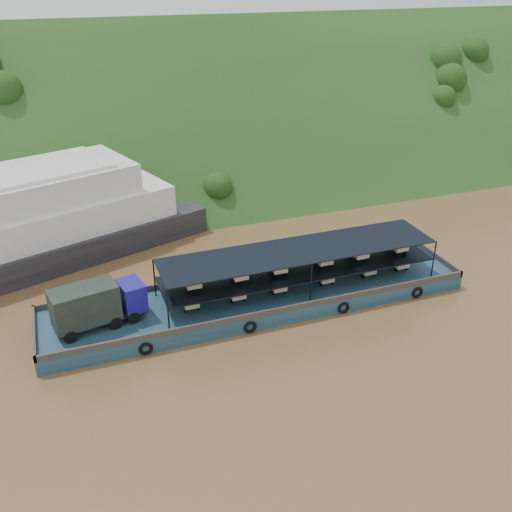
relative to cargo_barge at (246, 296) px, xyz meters
name	(u,v)px	position (x,y,z in m)	size (l,w,h in m)	color
ground	(291,301)	(3.85, -0.30, -1.15)	(160.00, 160.00, 0.00)	brown
hillside	(187,171)	(3.85, 35.70, -1.15)	(140.00, 28.00, 28.00)	#1A3714
cargo_barge	(246,296)	(0.00, 0.00, 0.00)	(35.00, 7.18, 4.64)	#143049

